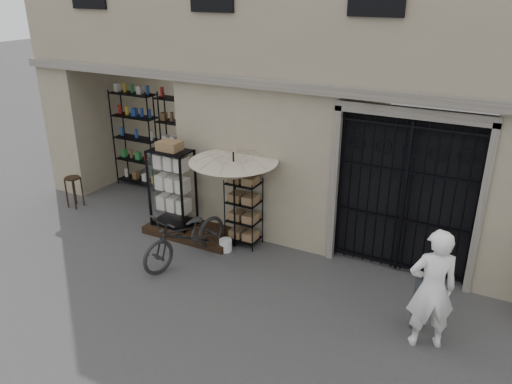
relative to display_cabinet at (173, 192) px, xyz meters
The scene contains 14 objects.
ground 3.35m from the display_cabinet, 28.28° to the right, with size 80.00×80.00×0.00m, color black.
main_building 5.21m from the display_cabinet, 40.96° to the left, with size 14.00×4.00×9.00m, color gray.
shop_recess 2.17m from the display_cabinet, 142.51° to the left, with size 3.00×1.70×3.00m, color black.
shop_shelving 2.48m from the display_cabinet, 133.94° to the left, with size 2.70×0.50×2.50m, color black.
iron_gate 4.69m from the display_cabinet, ahead, with size 2.50×0.21×3.00m.
step_platform 0.94m from the display_cabinet, ahead, with size 2.00×0.90×0.15m, color black.
display_cabinet is the anchor object (origin of this frame).
wire_rack 1.63m from the display_cabinet, ahead, with size 0.66×0.50×1.42m.
market_umbrella 1.72m from the display_cabinet, ahead, with size 1.85×1.87×2.42m.
white_bucket 1.64m from the display_cabinet, ahead, with size 0.25×0.25×0.24m, color silver.
bicycle 1.59m from the display_cabinet, 43.52° to the right, with size 0.70×1.05×1.99m, color black.
wooden_stool 2.90m from the display_cabinet, behind, with size 0.43×0.43×0.75m.
steel_bollard 5.36m from the display_cabinet, 10.28° to the right, with size 0.17×0.17×0.91m, color #555964.
shopkeeper 5.67m from the display_cabinet, 13.12° to the right, with size 0.69×1.88×0.45m, color white.
Camera 1 is at (3.18, -6.18, 4.93)m, focal length 35.00 mm.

